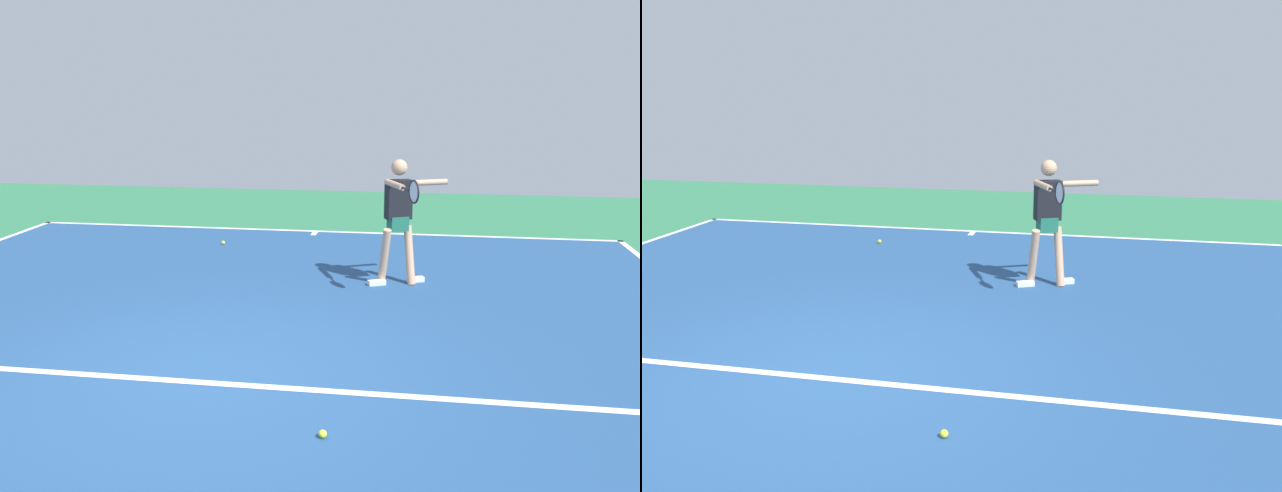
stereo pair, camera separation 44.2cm
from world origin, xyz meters
The scene contains 8 objects.
ground_plane centered at (0.00, 0.00, 0.00)m, with size 22.94×22.94×0.00m, color #2D754C.
court_surface centered at (0.00, 0.00, 0.00)m, with size 11.00×13.08×0.00m, color navy.
court_line_baseline_near centered at (0.00, -6.49, 0.00)m, with size 11.00×0.10×0.01m, color white.
court_line_service centered at (0.00, 0.13, 0.00)m, with size 8.25×0.10×0.01m, color white.
court_line_centre_mark centered at (0.00, -6.29, 0.00)m, with size 0.10×0.30×0.01m, color white.
tennis_player centered at (-1.65, -3.28, 0.99)m, with size 1.04×1.34×1.73m.
tennis_ball_by_sideline centered at (1.42, -5.19, 0.03)m, with size 0.07×0.07×0.07m, color #CCE033.
tennis_ball_by_baseline centered at (-1.23, 0.93, 0.03)m, with size 0.07×0.07×0.07m, color #CCE033.
Camera 1 is at (-1.91, 5.51, 2.65)m, focal length 37.04 mm.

